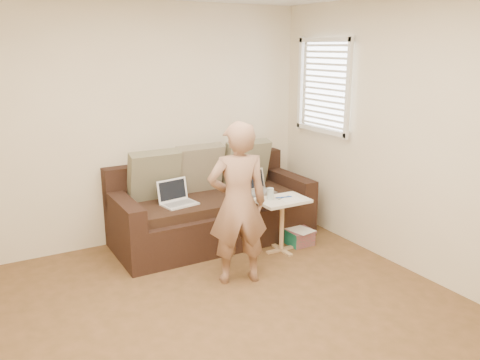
% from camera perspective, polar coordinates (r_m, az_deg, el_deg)
% --- Properties ---
extents(floor, '(4.50, 4.50, 0.00)m').
position_cam_1_polar(floor, '(3.94, -0.03, -17.39)').
color(floor, '#4E3A1D').
rests_on(floor, ground).
extents(wall_back, '(4.00, 0.00, 4.00)m').
position_cam_1_polar(wall_back, '(5.45, -11.88, 6.23)').
color(wall_back, beige).
rests_on(wall_back, ground).
extents(wall_right, '(0.00, 4.50, 4.50)m').
position_cam_1_polar(wall_right, '(4.72, 21.64, 4.10)').
color(wall_right, beige).
rests_on(wall_right, ground).
extents(window_blinds, '(0.12, 0.88, 1.08)m').
position_cam_1_polar(window_blinds, '(5.68, 9.79, 10.76)').
color(window_blinds, white).
rests_on(window_blinds, wall_right).
extents(sofa, '(2.20, 0.95, 0.85)m').
position_cam_1_polar(sofa, '(5.47, -3.15, -2.87)').
color(sofa, black).
rests_on(sofa, ground).
extents(pillow_left, '(0.55, 0.29, 0.57)m').
position_cam_1_polar(pillow_left, '(5.32, -9.97, 0.50)').
color(pillow_left, '#64604A').
rests_on(pillow_left, sofa).
extents(pillow_mid, '(0.55, 0.27, 0.57)m').
position_cam_1_polar(pillow_mid, '(5.56, -4.80, 1.32)').
color(pillow_mid, '#615C45').
rests_on(pillow_mid, sofa).
extents(pillow_right, '(0.55, 0.28, 0.57)m').
position_cam_1_polar(pillow_right, '(5.80, 0.74, 1.95)').
color(pillow_right, '#64604A').
rests_on(pillow_right, sofa).
extents(laptop_silver, '(0.37, 0.28, 0.24)m').
position_cam_1_polar(laptop_silver, '(5.55, 2.22, -1.57)').
color(laptop_silver, '#B7BABC').
rests_on(laptop_silver, sofa).
extents(laptop_white, '(0.39, 0.31, 0.26)m').
position_cam_1_polar(laptop_white, '(5.19, -7.05, -2.88)').
color(laptop_white, white).
rests_on(laptop_white, sofa).
extents(person, '(0.64, 0.52, 1.52)m').
position_cam_1_polar(person, '(4.42, -0.25, -2.75)').
color(person, '#90624E').
rests_on(person, ground).
extents(side_table, '(0.53, 0.37, 0.58)m').
position_cam_1_polar(side_table, '(5.25, 4.88, -5.25)').
color(side_table, silver).
rests_on(side_table, ground).
extents(drinking_glass, '(0.07, 0.07, 0.12)m').
position_cam_1_polar(drinking_glass, '(5.12, 3.55, -1.61)').
color(drinking_glass, silver).
rests_on(drinking_glass, side_table).
extents(scissors, '(0.20, 0.13, 0.02)m').
position_cam_1_polar(scissors, '(5.18, 5.12, -2.03)').
color(scissors, silver).
rests_on(scissors, side_table).
extents(paper_on_table, '(0.25, 0.33, 0.00)m').
position_cam_1_polar(paper_on_table, '(5.21, 5.57, -2.00)').
color(paper_on_table, white).
rests_on(paper_on_table, side_table).
extents(striped_box, '(0.28, 0.28, 0.18)m').
position_cam_1_polar(striped_box, '(5.51, 6.89, -6.56)').
color(striped_box, '#D31F43').
rests_on(striped_box, ground).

